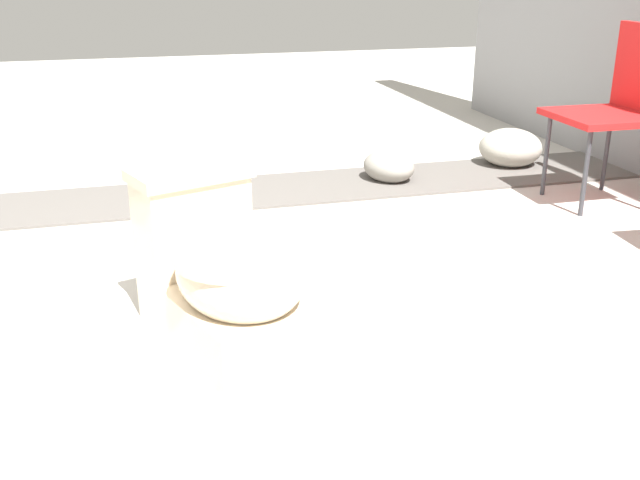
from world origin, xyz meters
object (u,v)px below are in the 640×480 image
object	(u,v)px
boulder_near	(389,166)
toilet	(225,274)
boulder_far	(510,148)
folding_chair_left	(624,96)

from	to	relation	value
boulder_near	toilet	bearing A→B (deg)	-35.60
toilet	boulder_far	xyz separation A→B (m)	(-1.64, 1.87, -0.11)
toilet	boulder_near	xyz separation A→B (m)	(-1.52, 1.09, -0.14)
folding_chair_left	boulder_near	size ratio (longest dim) A/B	2.82
toilet	folding_chair_left	distance (m)	2.25
boulder_far	folding_chair_left	bearing A→B (deg)	12.52
boulder_near	boulder_far	distance (m)	0.79
toilet	boulder_far	bearing A→B (deg)	111.99
toilet	boulder_near	bearing A→B (deg)	125.04
folding_chair_left	boulder_far	xyz separation A→B (m)	(-0.71, -0.16, -0.40)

